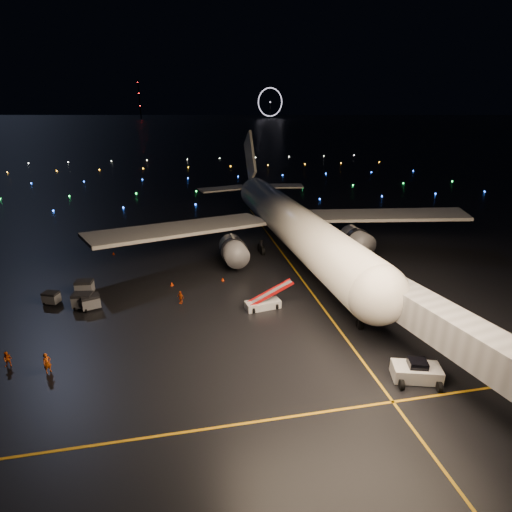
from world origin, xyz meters
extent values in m
plane|color=black|center=(0.00, 300.00, 0.00)|extent=(2000.00, 2000.00, 0.00)
cube|color=orange|center=(12.00, 15.00, 0.01)|extent=(0.25, 80.00, 0.02)
cube|color=orange|center=(-5.00, -10.00, 0.01)|extent=(60.00, 0.25, 0.02)
cube|color=silver|center=(15.36, -7.73, 0.96)|extent=(4.48, 3.18, 1.93)
imported|color=#DF5210|center=(-16.47, -0.47, 0.97)|extent=(0.83, 0.82, 1.93)
imported|color=#DF5210|center=(-20.30, 1.14, 0.78)|extent=(0.77, 0.61, 1.55)
imported|color=#DF5210|center=(-4.54, 10.74, 0.84)|extent=(1.00, 0.96, 1.67)
cone|color=#ED3200|center=(1.22, 16.47, 0.24)|extent=(0.53, 0.53, 0.48)
cone|color=#ED3200|center=(3.84, 20.58, 0.24)|extent=(0.44, 0.44, 0.48)
cone|color=#ED3200|center=(-5.63, 16.21, 0.25)|extent=(0.48, 0.48, 0.50)
cone|color=#ED3200|center=(-14.88, 30.05, 0.23)|extent=(0.49, 0.49, 0.46)
cylinder|color=black|center=(-60.00, 740.00, 32.00)|extent=(1.80, 1.80, 64.00)
cube|color=gray|center=(-14.92, 11.43, 0.86)|extent=(2.37, 1.99, 1.71)
cube|color=gray|center=(-16.45, 15.91, 0.89)|extent=(2.21, 1.64, 1.77)
cube|color=gray|center=(-15.85, 11.85, 0.94)|extent=(2.41, 1.86, 1.88)
cube|color=gray|center=(-19.85, 13.74, 0.75)|extent=(2.10, 1.80, 1.50)
camera|label=1|loc=(-3.91, -33.40, 22.50)|focal=28.00mm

